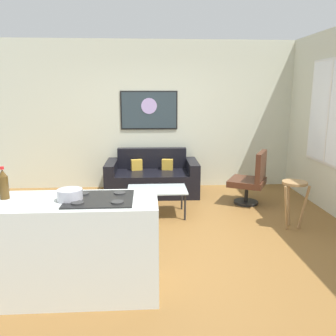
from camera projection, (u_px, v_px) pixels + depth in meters
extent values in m
cube|color=brown|center=(164.00, 235.00, 4.64)|extent=(6.40, 6.40, 0.04)
cube|color=beige|center=(158.00, 116.00, 6.70)|extent=(6.40, 0.05, 2.80)
cube|color=black|center=(152.00, 183.00, 6.40)|extent=(1.31, 0.89, 0.42)
cube|color=black|center=(152.00, 158.00, 6.66)|extent=(1.30, 0.18, 0.38)
cube|color=black|center=(112.00, 178.00, 6.35)|extent=(0.19, 0.87, 0.61)
cube|color=black|center=(192.00, 177.00, 6.42)|extent=(0.19, 0.87, 0.61)
cube|color=gold|center=(137.00, 165.00, 6.48)|extent=(0.22, 0.14, 0.20)
cube|color=gold|center=(167.00, 165.00, 6.50)|extent=(0.22, 0.14, 0.20)
cube|color=silver|center=(157.00, 189.00, 5.26)|extent=(0.89, 0.58, 0.02)
cylinder|color=#232326|center=(130.00, 208.00, 5.05)|extent=(0.03, 0.03, 0.40)
cylinder|color=#232326|center=(185.00, 207.00, 5.09)|extent=(0.03, 0.03, 0.40)
cylinder|color=#232326|center=(131.00, 198.00, 5.52)|extent=(0.03, 0.03, 0.40)
cylinder|color=#232326|center=(182.00, 197.00, 5.57)|extent=(0.03, 0.03, 0.40)
cylinder|color=black|center=(246.00, 202.00, 5.90)|extent=(0.41, 0.41, 0.04)
cylinder|color=black|center=(246.00, 191.00, 5.85)|extent=(0.06, 0.06, 0.34)
cube|color=#4B281A|center=(247.00, 182.00, 5.82)|extent=(0.76, 0.77, 0.10)
cube|color=#4B281A|center=(261.00, 166.00, 5.67)|extent=(0.34, 0.55, 0.48)
cylinder|color=#9C7448|center=(295.00, 183.00, 4.71)|extent=(0.33, 0.33, 0.03)
cylinder|color=#9C7448|center=(289.00, 203.00, 4.92)|extent=(0.04, 0.13, 0.63)
cylinder|color=#9C7448|center=(286.00, 208.00, 4.70)|extent=(0.13, 0.10, 0.63)
cylinder|color=#9C7448|center=(304.00, 208.00, 4.72)|extent=(0.13, 0.10, 0.63)
cube|color=silver|center=(70.00, 247.00, 3.21)|extent=(1.63, 0.66, 0.91)
cube|color=black|center=(100.00, 199.00, 3.13)|extent=(0.60, 0.52, 0.01)
cylinder|color=#2D2D2D|center=(77.00, 203.00, 2.98)|extent=(0.11, 0.11, 0.01)
cylinder|color=#2D2D2D|center=(117.00, 202.00, 3.00)|extent=(0.11, 0.11, 0.01)
cylinder|color=#2D2D2D|center=(83.00, 193.00, 3.26)|extent=(0.11, 0.11, 0.01)
cylinder|color=#2D2D2D|center=(120.00, 193.00, 3.28)|extent=(0.11, 0.11, 0.01)
cylinder|color=#523917|center=(4.00, 188.00, 3.13)|extent=(0.08, 0.08, 0.21)
cone|color=#523917|center=(2.00, 173.00, 3.10)|extent=(0.08, 0.08, 0.07)
cylinder|color=red|center=(2.00, 168.00, 3.10)|extent=(0.03, 0.03, 0.02)
cylinder|color=silver|center=(70.00, 200.00, 3.10)|extent=(0.12, 0.12, 0.01)
cylinder|color=silver|center=(70.00, 195.00, 3.09)|extent=(0.22, 0.22, 0.11)
cube|color=black|center=(149.00, 110.00, 6.63)|extent=(1.09, 0.01, 0.73)
cube|color=#2C3A41|center=(149.00, 110.00, 6.62)|extent=(1.04, 0.02, 0.68)
cylinder|color=#B399D7|center=(149.00, 106.00, 6.59)|extent=(0.30, 0.01, 0.30)
cube|color=silver|center=(330.00, 112.00, 5.34)|extent=(0.02, 1.26, 1.63)
cube|color=white|center=(329.00, 112.00, 5.34)|extent=(0.01, 1.18, 1.55)
cube|color=silver|center=(329.00, 112.00, 5.34)|extent=(0.01, 0.04, 1.55)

